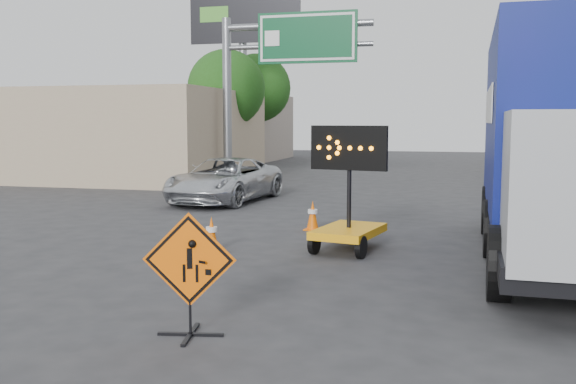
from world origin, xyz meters
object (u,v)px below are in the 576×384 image
at_px(arrow_board, 349,223).
at_px(box_truck, 569,157).
at_px(construction_sign, 189,271).
at_px(pickup_truck, 225,180).

xyz_separation_m(arrow_board, box_truck, (4.08, 0.01, 1.38)).
distance_m(construction_sign, arrow_board, 5.75).
bearing_deg(arrow_board, pickup_truck, 138.36).
bearing_deg(construction_sign, arrow_board, 69.22).
bearing_deg(pickup_truck, construction_sign, -66.26).
relative_size(pickup_truck, box_truck, 0.56).
xyz_separation_m(construction_sign, pickup_truck, (-4.20, 12.60, -0.10)).
bearing_deg(construction_sign, box_truck, 37.49).
relative_size(construction_sign, arrow_board, 0.60).
height_order(arrow_board, pickup_truck, arrow_board).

